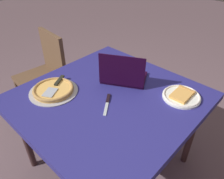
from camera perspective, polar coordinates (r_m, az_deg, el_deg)
ground_plane at (r=1.94m, az=-0.66°, el=-18.52°), size 12.00×12.00×0.00m
dining_table at (r=1.46m, az=-0.84°, el=-3.56°), size 1.11×1.09×0.70m
laptop at (r=1.54m, az=3.02°, el=3.75°), size 0.35×0.38×0.24m
pizza_plate at (r=1.48m, az=17.82°, el=-1.58°), size 0.24×0.24×0.04m
pizza_tray at (r=1.51m, az=-15.15°, el=-0.05°), size 0.32×0.32×0.04m
table_knife at (r=1.37m, az=-1.23°, el=-3.34°), size 0.18×0.14×0.01m
chair_near at (r=2.18m, az=-17.06°, el=4.49°), size 0.43×0.43×0.86m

